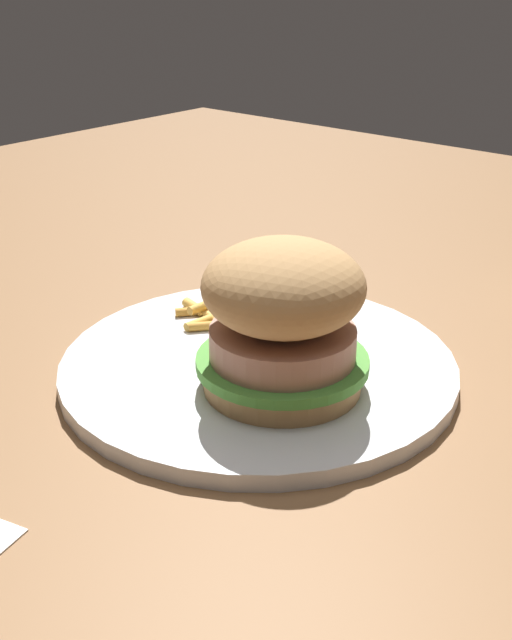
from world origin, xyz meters
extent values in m
plane|color=brown|center=(0.00, 0.00, 0.00)|extent=(1.60, 1.60, 0.00)
cylinder|color=silver|center=(0.00, -0.03, 0.01)|extent=(0.28, 0.28, 0.01)
cylinder|color=tan|center=(-0.04, -0.01, 0.02)|extent=(0.11, 0.11, 0.02)
cylinder|color=#4C9338|center=(-0.04, -0.01, 0.03)|extent=(0.12, 0.12, 0.01)
cylinder|color=tan|center=(-0.04, -0.01, 0.04)|extent=(0.10, 0.10, 0.02)
ellipsoid|color=tan|center=(-0.04, -0.01, 0.08)|extent=(0.11, 0.11, 0.06)
cylinder|color=gold|center=(0.07, -0.07, 0.02)|extent=(0.06, 0.07, 0.01)
cylinder|color=gold|center=(0.07, -0.06, 0.02)|extent=(0.06, 0.03, 0.01)
cylinder|color=gold|center=(0.07, -0.07, 0.02)|extent=(0.02, 0.08, 0.01)
cylinder|color=gold|center=(0.04, -0.06, 0.02)|extent=(0.06, 0.07, 0.01)
cylinder|color=#E5B251|center=(0.06, -0.09, 0.02)|extent=(0.06, 0.07, 0.01)
cylinder|color=#E5B251|center=(0.04, -0.09, 0.02)|extent=(0.06, 0.06, 0.01)
cylinder|color=gold|center=(0.04, -0.07, 0.02)|extent=(0.04, 0.04, 0.01)
cylinder|color=gold|center=(0.08, -0.05, 0.02)|extent=(0.06, 0.02, 0.01)
cylinder|color=gold|center=(0.08, -0.06, 0.02)|extent=(0.01, 0.05, 0.01)
cylinder|color=#E5B251|center=(0.08, -0.06, 0.02)|extent=(0.05, 0.02, 0.01)
cylinder|color=gold|center=(0.04, -0.09, 0.02)|extent=(0.03, 0.06, 0.01)
cylinder|color=#E5B251|center=(0.06, -0.09, 0.02)|extent=(0.02, 0.08, 0.01)
camera|label=1|loc=(-0.33, 0.36, 0.28)|focal=44.79mm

